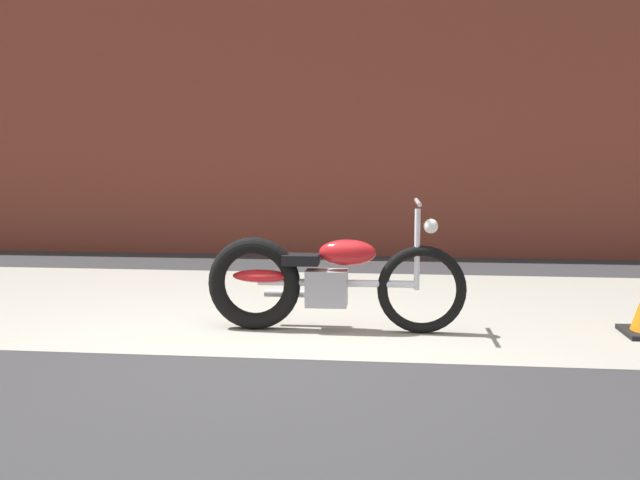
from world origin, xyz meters
TOP-DOWN VIEW (x-y plane):
  - ground_plane at (0.00, 0.00)m, footprint 80.00×80.00m
  - sidewalk_slab at (0.00, 1.75)m, footprint 36.00×3.50m
  - brick_building_wall at (0.00, 5.20)m, footprint 36.00×0.50m
  - motorcycle_red at (0.31, 0.79)m, footprint 2.01×0.58m

SIDE VIEW (x-z plane):
  - ground_plane at x=0.00m, z-range 0.00..0.00m
  - sidewalk_slab at x=0.00m, z-range 0.00..0.01m
  - motorcycle_red at x=0.31m, z-range -0.12..0.91m
  - brick_building_wall at x=0.00m, z-range 0.00..5.98m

